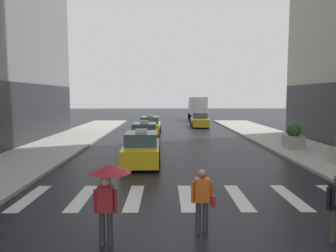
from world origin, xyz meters
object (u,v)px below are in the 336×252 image
(box_truck, at_px, (197,107))
(planter_mid_block, at_px, (293,137))
(taxi_third, at_px, (150,126))
(taxi_fourth, at_px, (200,121))
(pedestrian_with_umbrella, at_px, (108,182))
(taxi_lead, at_px, (141,149))
(taxi_second, at_px, (145,136))
(pedestrian_with_handbag, at_px, (203,197))

(box_truck, xyz_separation_m, planter_mid_block, (3.58, -25.28, -0.98))
(taxi_third, bearing_deg, taxi_fourth, 51.16)
(taxi_fourth, distance_m, pedestrian_with_umbrella, 28.37)
(taxi_fourth, relative_size, planter_mid_block, 2.86)
(planter_mid_block, bearing_deg, taxi_third, 137.94)
(taxi_lead, distance_m, pedestrian_with_umbrella, 8.98)
(taxi_second, height_order, pedestrian_with_handbag, taxi_second)
(taxi_lead, bearing_deg, taxi_second, 92.17)
(pedestrian_with_handbag, bearing_deg, taxi_fourth, 83.79)
(box_truck, relative_size, planter_mid_block, 4.73)
(taxi_lead, height_order, pedestrian_with_umbrella, pedestrian_with_umbrella)
(box_truck, relative_size, pedestrian_with_handbag, 4.59)
(taxi_lead, relative_size, taxi_fourth, 1.00)
(pedestrian_with_umbrella, bearing_deg, box_truck, 81.04)
(box_truck, xyz_separation_m, pedestrian_with_umbrella, (-5.98, -37.89, -0.34))
(taxi_fourth, relative_size, pedestrian_with_handbag, 2.77)
(pedestrian_with_umbrella, bearing_deg, taxi_fourth, 79.41)
(taxi_fourth, height_order, pedestrian_with_handbag, taxi_fourth)
(taxi_lead, xyz_separation_m, taxi_fourth, (5.15, 18.94, 0.00))
(taxi_third, distance_m, pedestrian_with_umbrella, 21.32)
(pedestrian_with_handbag, bearing_deg, taxi_third, 96.44)
(taxi_lead, height_order, box_truck, box_truck)
(taxi_second, bearing_deg, planter_mid_block, -10.55)
(taxi_lead, bearing_deg, pedestrian_with_handbag, -75.24)
(taxi_second, distance_m, box_truck, 24.29)
(taxi_lead, height_order, taxi_fourth, same)
(taxi_second, xyz_separation_m, box_truck, (6.12, 23.48, 1.13))
(taxi_third, bearing_deg, taxi_lead, -89.32)
(taxi_second, xyz_separation_m, pedestrian_with_handbag, (2.39, -13.76, 0.21))
(taxi_second, xyz_separation_m, planter_mid_block, (9.70, -1.81, 0.15))
(taxi_lead, relative_size, planter_mid_block, 2.86)
(taxi_second, bearing_deg, taxi_fourth, 68.32)
(taxi_lead, distance_m, planter_mid_block, 10.17)
(taxi_fourth, relative_size, box_truck, 0.61)
(taxi_third, relative_size, box_truck, 0.60)
(box_truck, bearing_deg, taxi_fourth, -94.37)
(taxi_fourth, bearing_deg, taxi_second, -111.68)
(taxi_second, height_order, pedestrian_with_umbrella, pedestrian_with_umbrella)
(box_truck, height_order, pedestrian_with_umbrella, box_truck)
(box_truck, distance_m, pedestrian_with_umbrella, 38.36)
(taxi_fourth, distance_m, pedestrian_with_handbag, 27.38)
(taxi_second, relative_size, pedestrian_with_umbrella, 2.35)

